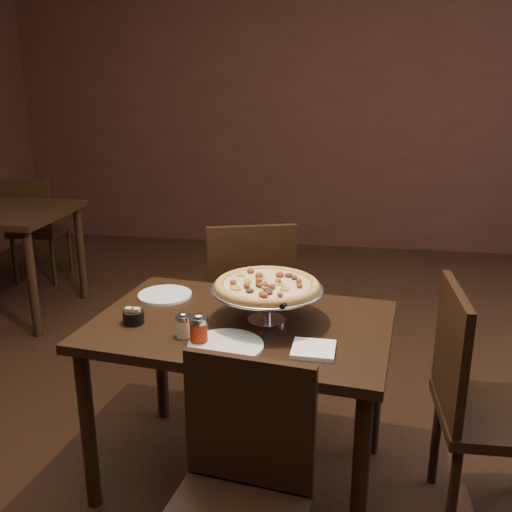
# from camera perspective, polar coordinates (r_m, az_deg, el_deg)

# --- Properties ---
(room) EXTENTS (6.04, 7.04, 2.84)m
(room) POSITION_cam_1_polar(r_m,az_deg,el_deg) (2.14, 2.53, 11.49)
(room) COLOR black
(room) RESTS_ON ground
(dining_table) EXTENTS (1.22, 0.89, 0.71)m
(dining_table) POSITION_cam_1_polar(r_m,az_deg,el_deg) (2.28, -1.46, -8.71)
(dining_table) COLOR black
(dining_table) RESTS_ON ground
(pizza_stand) EXTENTS (0.44, 0.44, 0.18)m
(pizza_stand) POSITION_cam_1_polar(r_m,az_deg,el_deg) (2.18, 1.10, -3.01)
(pizza_stand) COLOR #B8B8BF
(pizza_stand) RESTS_ON dining_table
(parmesan_shaker) EXTENTS (0.05, 0.05, 0.10)m
(parmesan_shaker) POSITION_cam_1_polar(r_m,az_deg,el_deg) (2.11, -7.28, -6.91)
(parmesan_shaker) COLOR beige
(parmesan_shaker) RESTS_ON dining_table
(pepper_flake_shaker) EXTENTS (0.07, 0.07, 0.12)m
(pepper_flake_shaker) POSITION_cam_1_polar(r_m,az_deg,el_deg) (2.04, -5.75, -7.37)
(pepper_flake_shaker) COLOR maroon
(pepper_flake_shaker) RESTS_ON dining_table
(packet_caddy) EXTENTS (0.08, 0.08, 0.06)m
(packet_caddy) POSITION_cam_1_polar(r_m,az_deg,el_deg) (2.26, -12.17, -5.95)
(packet_caddy) COLOR black
(packet_caddy) RESTS_ON dining_table
(napkin_stack) EXTENTS (0.15, 0.15, 0.02)m
(napkin_stack) POSITION_cam_1_polar(r_m,az_deg,el_deg) (2.01, 5.78, -9.28)
(napkin_stack) COLOR white
(napkin_stack) RESTS_ON dining_table
(plate_left) EXTENTS (0.23, 0.23, 0.01)m
(plate_left) POSITION_cam_1_polar(r_m,az_deg,el_deg) (2.51, -9.10, -3.87)
(plate_left) COLOR silver
(plate_left) RESTS_ON dining_table
(plate_near) EXTENTS (0.27, 0.27, 0.01)m
(plate_near) POSITION_cam_1_polar(r_m,az_deg,el_deg) (2.03, -3.05, -8.97)
(plate_near) COLOR silver
(plate_near) RESTS_ON dining_table
(serving_spatula) EXTENTS (0.14, 0.14, 0.02)m
(serving_spatula) POSITION_cam_1_polar(r_m,az_deg,el_deg) (2.05, 3.23, -4.58)
(serving_spatula) COLOR #B8B8BF
(serving_spatula) RESTS_ON pizza_stand
(chair_far) EXTENTS (0.55, 0.55, 0.94)m
(chair_far) POSITION_cam_1_polar(r_m,az_deg,el_deg) (2.99, -0.74, -4.36)
(chair_far) COLOR black
(chair_far) RESTS_ON ground
(chair_near) EXTENTS (0.45, 0.45, 0.86)m
(chair_near) POSITION_cam_1_polar(r_m,az_deg,el_deg) (1.78, -1.90, -22.95)
(chair_near) COLOR black
(chair_near) RESTS_ON ground
(chair_side) EXTENTS (0.45, 0.45, 0.92)m
(chair_side) POSITION_cam_1_polar(r_m,az_deg,el_deg) (2.29, 21.52, -13.19)
(chair_side) COLOR black
(chair_side) RESTS_ON ground
(bg_chair_far) EXTENTS (0.43, 0.43, 0.87)m
(bg_chair_far) POSITION_cam_1_polar(r_m,az_deg,el_deg) (4.98, -21.18, 2.85)
(bg_chair_far) COLOR black
(bg_chair_far) RESTS_ON ground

